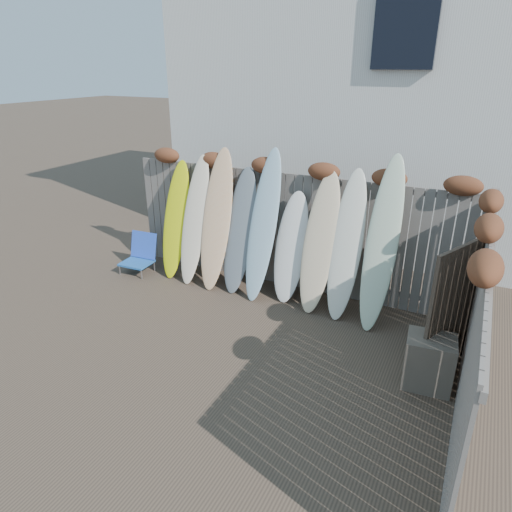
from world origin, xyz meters
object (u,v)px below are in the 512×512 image
at_px(beach_chair, 140,254).
at_px(surfboard_0, 176,220).
at_px(lattice_panel, 454,309).
at_px(wooden_crate, 429,362).

bearing_deg(beach_chair, surfboard_0, 19.72).
relative_size(lattice_panel, surfboard_0, 0.80).
distance_m(beach_chair, lattice_panel, 5.55).
distance_m(beach_chair, surfboard_0, 1.02).
height_order(beach_chair, surfboard_0, surfboard_0).
relative_size(wooden_crate, lattice_panel, 0.38).
height_order(wooden_crate, surfboard_0, surfboard_0).
relative_size(beach_chair, surfboard_0, 0.33).
bearing_deg(lattice_panel, wooden_crate, -83.98).
height_order(beach_chair, wooden_crate, beach_chair).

